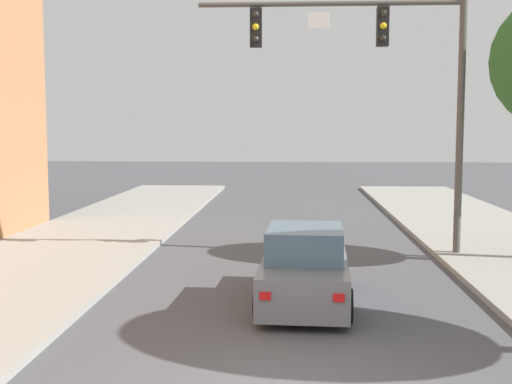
% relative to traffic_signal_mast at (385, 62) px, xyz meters
% --- Properties ---
extents(traffic_signal_mast, '(7.26, 0.38, 7.50)m').
position_rel_traffic_signal_mast_xyz_m(traffic_signal_mast, '(0.00, 0.00, 0.00)').
color(traffic_signal_mast, '#514C47').
rests_on(traffic_signal_mast, sidewalk_right).
extents(car_lead_grey, '(1.98, 4.31, 1.60)m').
position_rel_traffic_signal_mast_xyz_m(car_lead_grey, '(-2.22, -5.03, -4.65)').
color(car_lead_grey, slate).
rests_on(car_lead_grey, ground).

